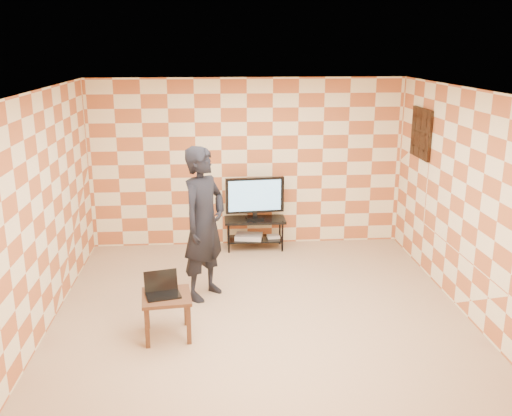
% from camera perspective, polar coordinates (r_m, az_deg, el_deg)
% --- Properties ---
extents(floor, '(5.00, 5.00, 0.00)m').
position_cam_1_polar(floor, '(7.23, 0.37, -10.13)').
color(floor, tan).
rests_on(floor, ground).
extents(wall_back, '(5.00, 0.02, 2.70)m').
position_cam_1_polar(wall_back, '(9.16, -0.90, 4.49)').
color(wall_back, '#F5E4B4').
rests_on(wall_back, ground).
extents(wall_front, '(5.00, 0.02, 2.70)m').
position_cam_1_polar(wall_front, '(4.40, 3.09, -8.70)').
color(wall_front, '#F5E4B4').
rests_on(wall_front, ground).
extents(wall_left, '(0.02, 5.00, 2.70)m').
position_cam_1_polar(wall_left, '(7.00, -20.47, -0.22)').
color(wall_left, '#F5E4B4').
rests_on(wall_left, ground).
extents(wall_right, '(0.02, 5.00, 2.70)m').
position_cam_1_polar(wall_right, '(7.37, 20.14, 0.61)').
color(wall_right, '#F5E4B4').
rests_on(wall_right, ground).
extents(ceiling, '(5.00, 5.00, 0.02)m').
position_cam_1_polar(ceiling, '(6.50, 0.41, 11.74)').
color(ceiling, white).
rests_on(ceiling, wall_back).
extents(wall_art, '(0.04, 0.72, 0.72)m').
position_cam_1_polar(wall_art, '(8.64, 16.19, 7.20)').
color(wall_art, black).
rests_on(wall_art, wall_right).
extents(tv_stand, '(0.97, 0.44, 0.50)m').
position_cam_1_polar(tv_stand, '(9.15, -0.11, -1.90)').
color(tv_stand, black).
rests_on(tv_stand, floor).
extents(tv, '(0.93, 0.20, 0.68)m').
position_cam_1_polar(tv, '(9.01, -0.11, 1.18)').
color(tv, black).
rests_on(tv, tv_stand).
extents(dvd_player, '(0.47, 0.37, 0.07)m').
position_cam_1_polar(dvd_player, '(9.19, -0.73, -2.87)').
color(dvd_player, '#BBBBBE').
rests_on(dvd_player, tv_stand).
extents(game_console, '(0.21, 0.16, 0.04)m').
position_cam_1_polar(game_console, '(9.23, 1.74, -2.87)').
color(game_console, silver).
rests_on(game_console, tv_stand).
extents(side_table, '(0.59, 0.59, 0.50)m').
position_cam_1_polar(side_table, '(6.53, -8.93, -9.32)').
color(side_table, '#3D2514').
rests_on(side_table, floor).
extents(laptop, '(0.43, 0.37, 0.25)m').
position_cam_1_polar(laptop, '(6.50, -9.36, -8.08)').
color(laptop, black).
rests_on(laptop, side_table).
extents(person, '(0.81, 0.86, 1.99)m').
position_cam_1_polar(person, '(7.28, -5.23, -1.57)').
color(person, black).
rests_on(person, floor).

